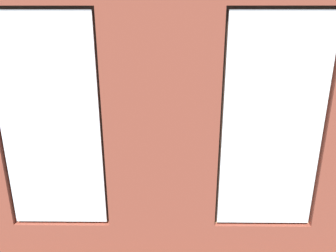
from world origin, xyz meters
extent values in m
cube|color=brown|center=(0.00, 0.00, -0.05)|extent=(6.59, 5.41, 0.10)
cube|color=brown|center=(0.00, 2.33, 1.72)|extent=(1.14, 0.16, 3.45)
cube|color=brown|center=(-1.09, 2.33, 0.35)|extent=(1.04, 0.16, 0.69)
cube|color=white|center=(-1.09, 2.37, 1.81)|extent=(0.98, 0.03, 2.18)
cube|color=#38281E|center=(-1.09, 2.31, 1.81)|extent=(1.04, 0.04, 2.24)
cube|color=brown|center=(1.09, 2.33, 0.35)|extent=(1.04, 0.16, 0.69)
cube|color=white|center=(1.09, 2.37, 1.81)|extent=(0.98, 0.03, 2.18)
cube|color=#38281E|center=(1.09, 2.31, 1.81)|extent=(1.04, 0.04, 2.24)
cube|color=tan|center=(0.00, 2.23, 0.66)|extent=(3.43, 0.24, 0.06)
cube|color=black|center=(0.00, 2.24, 2.16)|extent=(0.44, 0.03, 0.63)
cube|color=teal|center=(0.00, 2.22, 2.16)|extent=(0.38, 0.01, 0.57)
cube|color=black|center=(0.12, 1.63, 0.21)|extent=(1.87, 0.85, 0.42)
cube|color=black|center=(0.12, 1.95, 0.61)|extent=(1.87, 0.24, 0.38)
cube|color=black|center=(-0.71, 1.63, 0.52)|extent=(0.22, 0.85, 0.24)
cube|color=black|center=(0.95, 1.63, 0.52)|extent=(0.22, 0.85, 0.24)
cube|color=black|center=(-0.24, 1.59, 0.48)|extent=(0.66, 0.65, 0.12)
cube|color=black|center=(0.48, 1.59, 0.48)|extent=(0.66, 0.65, 0.12)
cube|color=black|center=(-2.25, 0.76, 0.21)|extent=(0.88, 2.08, 0.42)
cube|color=black|center=(-2.57, 0.76, 0.61)|extent=(0.27, 2.07, 0.38)
cube|color=black|center=(-2.23, -0.16, 0.52)|extent=(0.85, 0.23, 0.24)
cube|color=black|center=(-2.20, 0.22, 0.48)|extent=(0.65, 0.51, 0.12)
cube|color=black|center=(-2.21, 0.76, 0.48)|extent=(0.65, 0.51, 0.12)
cube|color=black|center=(-2.21, 1.31, 0.48)|extent=(0.65, 0.51, 0.12)
cube|color=olive|center=(-0.16, 0.16, 0.40)|extent=(1.59, 0.78, 0.04)
cube|color=olive|center=(-0.90, -0.17, 0.19)|extent=(0.07, 0.07, 0.38)
cube|color=olive|center=(0.57, -0.17, 0.19)|extent=(0.07, 0.07, 0.38)
cube|color=olive|center=(-0.90, 0.49, 0.19)|extent=(0.07, 0.07, 0.38)
cube|color=olive|center=(0.57, 0.49, 0.19)|extent=(0.07, 0.07, 0.38)
cylinder|color=#B23D38|center=(0.31, 0.28, 0.47)|extent=(0.08, 0.08, 0.09)
cylinder|color=#B7333D|center=(-0.28, 0.28, 0.47)|extent=(0.08, 0.08, 0.11)
cylinder|color=gray|center=(-0.60, 0.03, 0.47)|extent=(0.14, 0.14, 0.09)
sphere|color=#286B2D|center=(-0.60, 0.03, 0.59)|extent=(0.17, 0.17, 0.17)
cube|color=#59595B|center=(0.04, 0.07, 0.43)|extent=(0.14, 0.17, 0.02)
cube|color=black|center=(-0.16, 0.16, 0.43)|extent=(0.10, 0.18, 0.02)
cube|color=black|center=(2.65, -0.13, 0.23)|extent=(1.02, 0.42, 0.46)
cube|color=black|center=(2.65, -0.13, 0.49)|extent=(0.41, 0.20, 0.05)
cube|color=black|center=(2.65, -0.13, 0.54)|extent=(0.06, 0.04, 0.06)
cube|color=black|center=(2.65, -0.13, 0.84)|extent=(0.92, 0.04, 0.54)
cube|color=black|center=(2.65, -0.15, 0.84)|extent=(0.87, 0.01, 0.49)
cylinder|color=olive|center=(1.08, -1.57, 0.14)|extent=(0.45, 0.45, 0.28)
ellipsoid|color=silver|center=(1.08, -1.57, 0.46)|extent=(1.01, 1.01, 0.40)
ellipsoid|color=navy|center=(1.15, -1.57, 0.56)|extent=(0.44, 0.44, 0.18)
cylinder|color=gray|center=(2.35, -1.66, 0.17)|extent=(0.31, 0.31, 0.34)
cylinder|color=brown|center=(2.35, -1.66, 0.61)|extent=(0.06, 0.06, 0.55)
cone|color=#1E5B28|center=(2.54, -1.62, 1.04)|extent=(0.52, 0.25, 0.44)
cone|color=#1E5B28|center=(2.45, -1.57, 1.10)|extent=(0.43, 0.40, 0.51)
cone|color=#1E5B28|center=(2.33, -1.47, 1.06)|extent=(0.22, 0.50, 0.47)
cone|color=#1E5B28|center=(2.19, -1.54, 1.05)|extent=(0.50, 0.43, 0.46)
cone|color=#1E5B28|center=(2.17, -1.71, 1.05)|extent=(0.52, 0.31, 0.46)
cone|color=#1E5B28|center=(2.33, -1.86, 1.04)|extent=(0.22, 0.52, 0.44)
cone|color=#1E5B28|center=(2.45, -1.77, 1.09)|extent=(0.42, 0.44, 0.50)
cylinder|color=gray|center=(-1.90, -0.72, 0.08)|extent=(0.13, 0.13, 0.16)
cylinder|color=brown|center=(-1.90, -0.72, 0.23)|extent=(0.02, 0.02, 0.14)
ellipsoid|color=#3D8E42|center=(-1.90, -0.72, 0.38)|extent=(0.22, 0.22, 0.18)
cylinder|color=beige|center=(1.91, 1.78, 0.18)|extent=(0.38, 0.38, 0.36)
cylinder|color=brown|center=(1.91, 1.78, 0.50)|extent=(0.07, 0.07, 0.28)
cone|color=#3D8E42|center=(1.87, 2.00, 0.84)|extent=(0.23, 0.55, 0.50)
cone|color=#3D8E42|center=(1.74, 1.78, 0.89)|extent=(0.46, 0.15, 0.57)
cone|color=#3D8E42|center=(1.90, 1.59, 0.88)|extent=(0.16, 0.48, 0.56)
cylinder|color=brown|center=(-2.45, -1.71, 0.18)|extent=(0.30, 0.30, 0.35)
cylinder|color=brown|center=(-2.45, -1.71, 0.57)|extent=(0.05, 0.05, 0.44)
cone|color=#286B2D|center=(-2.24, -1.72, 0.96)|extent=(0.52, 0.20, 0.46)
cone|color=#286B2D|center=(-2.35, -1.55, 0.98)|extent=(0.38, 0.49, 0.49)
cone|color=#286B2D|center=(-2.47, -1.54, 1.00)|extent=(0.21, 0.47, 0.51)
cone|color=#286B2D|center=(-2.61, -1.66, 1.00)|extent=(0.48, 0.28, 0.51)
cone|color=#286B2D|center=(-2.63, -1.78, 0.97)|extent=(0.52, 0.34, 0.47)
cone|color=#286B2D|center=(-2.46, -1.87, 1.00)|extent=(0.20, 0.47, 0.51)
cone|color=#286B2D|center=(-2.37, -1.83, 1.01)|extent=(0.36, 0.45, 0.52)
cylinder|color=#9E5638|center=(2.10, 0.83, 0.15)|extent=(0.29, 0.29, 0.31)
cylinder|color=brown|center=(2.10, 0.83, 0.44)|extent=(0.05, 0.05, 0.27)
cone|color=#3D8E42|center=(2.29, 0.86, 0.88)|extent=(0.48, 0.16, 0.67)
cone|color=#3D8E42|center=(2.25, 1.04, 0.83)|extent=(0.45, 0.53, 0.58)
cone|color=#3D8E42|center=(2.01, 1.07, 0.83)|extent=(0.29, 0.59, 0.59)
cone|color=#3D8E42|center=(1.92, 0.93, 0.88)|extent=(0.48, 0.34, 0.66)
cone|color=#3D8E42|center=(1.86, 0.75, 0.83)|extent=(0.58, 0.30, 0.59)
cone|color=#3D8E42|center=(2.02, 0.62, 0.86)|extent=(0.27, 0.54, 0.63)
cone|color=#3D8E42|center=(2.23, 0.60, 0.82)|extent=(0.39, 0.59, 0.56)
cylinder|color=brown|center=(-0.46, -0.94, 0.07)|extent=(0.15, 0.15, 0.15)
cylinder|color=brown|center=(-0.46, -0.94, 0.24)|extent=(0.02, 0.02, 0.18)
ellipsoid|color=#337F38|center=(-0.46, -0.94, 0.42)|extent=(0.28, 0.28, 0.19)
camera|label=1|loc=(-0.10, 5.40, 2.87)|focal=35.00mm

